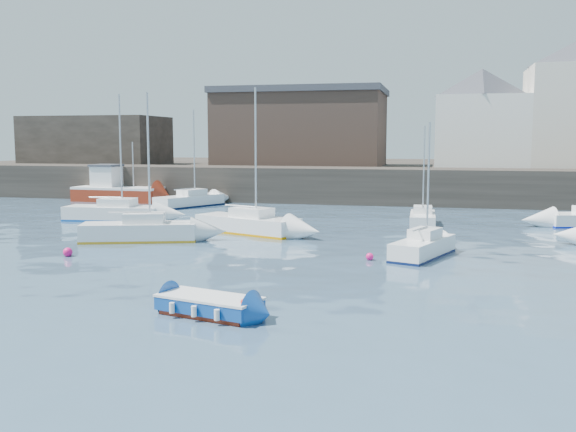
% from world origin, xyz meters
% --- Properties ---
extents(water, '(220.00, 220.00, 0.00)m').
position_xyz_m(water, '(0.00, 0.00, 0.00)').
color(water, '#2D4760').
rests_on(water, ground).
extents(quay_wall, '(90.00, 5.00, 3.00)m').
position_xyz_m(quay_wall, '(0.00, 35.00, 1.50)').
color(quay_wall, '#28231E').
rests_on(quay_wall, ground).
extents(land_strip, '(90.00, 32.00, 2.80)m').
position_xyz_m(land_strip, '(0.00, 53.00, 1.40)').
color(land_strip, '#28231E').
rests_on(land_strip, ground).
extents(bldg_east_d, '(11.14, 11.14, 8.95)m').
position_xyz_m(bldg_east_d, '(11.00, 41.50, 7.36)').
color(bldg_east_d, white).
rests_on(bldg_east_d, land_strip).
extents(warehouse, '(16.40, 10.40, 7.60)m').
position_xyz_m(warehouse, '(-6.00, 43.00, 6.62)').
color(warehouse, '#3D2D26').
rests_on(warehouse, land_strip).
extents(bldg_west, '(14.00, 8.00, 5.00)m').
position_xyz_m(bldg_west, '(-28.00, 42.00, 5.30)').
color(bldg_west, '#353028').
rests_on(bldg_west, land_strip).
extents(blue_dinghy, '(3.53, 2.21, 0.62)m').
position_xyz_m(blue_dinghy, '(0.73, -1.57, 0.35)').
color(blue_dinghy, maroon).
rests_on(blue_dinghy, ground).
extents(fishing_boat, '(7.98, 3.31, 5.20)m').
position_xyz_m(fishing_boat, '(-20.21, 31.51, 1.01)').
color(fishing_boat, maroon).
rests_on(fishing_boat, ground).
extents(sailboat_a, '(6.35, 3.73, 7.87)m').
position_xyz_m(sailboat_a, '(-8.00, 11.37, 0.55)').
color(sailboat_a, white).
rests_on(sailboat_a, ground).
extents(sailboat_b, '(6.76, 4.38, 8.32)m').
position_xyz_m(sailboat_b, '(-3.24, 15.58, 0.54)').
color(sailboat_b, white).
rests_on(sailboat_b, ground).
extents(sailboat_c, '(3.02, 4.94, 6.19)m').
position_xyz_m(sailboat_c, '(6.87, 10.16, 0.47)').
color(sailboat_c, white).
rests_on(sailboat_c, ground).
extents(sailboat_e, '(6.65, 2.58, 8.38)m').
position_xyz_m(sailboat_e, '(-13.67, 19.03, 0.55)').
color(sailboat_e, white).
rests_on(sailboat_e, ground).
extents(sailboat_f, '(1.66, 4.85, 6.25)m').
position_xyz_m(sailboat_f, '(6.54, 21.32, 0.44)').
color(sailboat_f, white).
rests_on(sailboat_f, ground).
extents(sailboat_h, '(4.48, 6.27, 7.79)m').
position_xyz_m(sailboat_h, '(-12.20, 28.78, 0.51)').
color(sailboat_h, white).
rests_on(sailboat_h, ground).
extents(buoy_near, '(0.44, 0.44, 0.44)m').
position_xyz_m(buoy_near, '(-9.21, 6.45, 0.00)').
color(buoy_near, '#F0146F').
rests_on(buoy_near, ground).
extents(buoy_mid, '(0.35, 0.35, 0.35)m').
position_xyz_m(buoy_mid, '(4.56, 8.76, 0.00)').
color(buoy_mid, '#F0146F').
rests_on(buoy_mid, ground).
extents(buoy_far, '(0.35, 0.35, 0.35)m').
position_xyz_m(buoy_far, '(-4.15, 15.44, 0.00)').
color(buoy_far, '#F0146F').
rests_on(buoy_far, ground).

